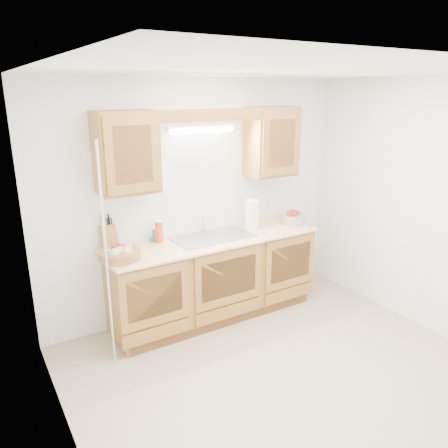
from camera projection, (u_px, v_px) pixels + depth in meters
room at (288, 237)px, 3.47m from camera, size 3.52×3.50×2.50m
base_cabinets at (213, 278)px, 4.68m from camera, size 2.20×0.60×0.86m
countertop at (214, 239)px, 4.54m from camera, size 2.30×0.63×0.04m
upper_cabinet_left at (126, 152)px, 3.97m from camera, size 0.55×0.33×0.75m
upper_cabinet_right at (271, 142)px, 4.80m from camera, size 0.55×0.33×0.75m
valance at (213, 115)px, 4.18m from camera, size 2.20×0.05×0.12m
fluorescent_fixture at (201, 129)px, 4.40m from camera, size 0.76×0.08×0.08m
sink at (213, 244)px, 4.57m from camera, size 0.84×0.46×0.36m
wire_shelf_pole at (106, 258)px, 3.70m from camera, size 0.03×0.03×2.00m
outlet_plate at (270, 197)px, 5.19m from camera, size 0.08×0.01×0.12m
fruit_basket at (120, 253)px, 3.95m from camera, size 0.41×0.41×0.12m
knife_block at (109, 237)px, 4.17m from camera, size 0.15×0.22×0.35m
orange_canister at (159, 231)px, 4.36m from camera, size 0.08×0.08×0.23m
soap_bottle at (158, 233)px, 4.40m from camera, size 0.09×0.09×0.18m
sponge at (156, 239)px, 4.47m from camera, size 0.13×0.08×0.03m
paper_towel at (252, 214)px, 4.83m from camera, size 0.18×0.18×0.37m
apple_bowl at (292, 218)px, 5.01m from camera, size 0.38×0.38×0.15m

